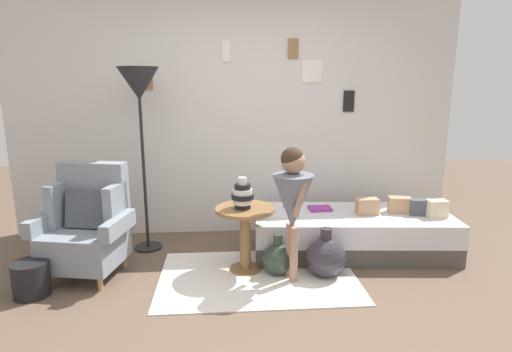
{
  "coord_description": "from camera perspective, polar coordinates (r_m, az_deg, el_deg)",
  "views": [
    {
      "loc": [
        -0.13,
        -2.59,
        1.65
      ],
      "look_at": [
        0.15,
        0.95,
        0.85
      ],
      "focal_mm": 29.12,
      "sensor_mm": 36.0,
      "label": 1
    }
  ],
  "objects": [
    {
      "name": "daybed",
      "position": [
        4.25,
        13.02,
        -7.6
      ],
      "size": [
        1.96,
        0.95,
        0.4
      ],
      "color": "#4C4742",
      "rests_on": "ground"
    },
    {
      "name": "demijohn_near",
      "position": [
        3.72,
        3.02,
        -11.22
      ],
      "size": [
        0.28,
        0.28,
        0.37
      ],
      "color": "#2D3D33",
      "rests_on": "ground"
    },
    {
      "name": "floor_lamp",
      "position": [
        4.13,
        -15.77,
        11.06
      ],
      "size": [
        0.39,
        0.39,
        1.8
      ],
      "color": "black",
      "rests_on": "ground"
    },
    {
      "name": "magazine_basket",
      "position": [
        3.81,
        -28.51,
        -12.31
      ],
      "size": [
        0.28,
        0.28,
        0.28
      ],
      "primitive_type": "cylinder",
      "color": "black",
      "rests_on": "ground"
    },
    {
      "name": "gallery_wall",
      "position": [
        4.56,
        -2.86,
        8.28
      ],
      "size": [
        4.8,
        0.12,
        2.6
      ],
      "color": "silver",
      "rests_on": "ground"
    },
    {
      "name": "demijohn_far",
      "position": [
        3.71,
        9.5,
        -10.84
      ],
      "size": [
        0.35,
        0.35,
        0.44
      ],
      "color": "#332D38",
      "rests_on": "ground"
    },
    {
      "name": "book_on_daybed",
      "position": [
        4.23,
        8.77,
        -4.43
      ],
      "size": [
        0.22,
        0.17,
        0.03
      ],
      "primitive_type": "cube",
      "rotation": [
        0.0,
        0.0,
        0.03
      ],
      "color": "purple",
      "rests_on": "daybed"
    },
    {
      "name": "pillow_back",
      "position": [
        4.32,
        19.09,
        -3.78
      ],
      "size": [
        0.23,
        0.16,
        0.16
      ],
      "primitive_type": "cube",
      "rotation": [
        0.0,
        0.0,
        -0.22
      ],
      "color": "tan",
      "rests_on": "daybed"
    },
    {
      "name": "side_table",
      "position": [
        3.68,
        -1.49,
        -6.98
      ],
      "size": [
        0.53,
        0.53,
        0.59
      ],
      "color": "olive",
      "rests_on": "ground"
    },
    {
      "name": "pillow_head",
      "position": [
        4.3,
        23.6,
        -4.14
      ],
      "size": [
        0.18,
        0.12,
        0.17
      ],
      "primitive_type": "cube",
      "rotation": [
        0.0,
        0.0,
        0.01
      ],
      "color": "beige",
      "rests_on": "daybed"
    },
    {
      "name": "pillow_mid",
      "position": [
        4.32,
        21.46,
        -3.98
      ],
      "size": [
        0.19,
        0.15,
        0.15
      ],
      "primitive_type": "cube",
      "rotation": [
        0.0,
        0.0,
        -0.17
      ],
      "color": "#474C56",
      "rests_on": "daybed"
    },
    {
      "name": "rug",
      "position": [
        3.71,
        0.26,
        -13.66
      ],
      "size": [
        1.69,
        1.11,
        0.01
      ],
      "primitive_type": "cube",
      "color": "silver",
      "rests_on": "ground"
    },
    {
      "name": "vase_striped",
      "position": [
        3.58,
        -1.86,
        -2.7
      ],
      "size": [
        0.19,
        0.19,
        0.27
      ],
      "color": "black",
      "rests_on": "side_table"
    },
    {
      "name": "pillow_extra",
      "position": [
        4.17,
        15.03,
        -4.06
      ],
      "size": [
        0.21,
        0.12,
        0.16
      ],
      "primitive_type": "cube",
      "rotation": [
        0.0,
        0.0,
        -0.01
      ],
      "color": "tan",
      "rests_on": "daybed"
    },
    {
      "name": "person_child",
      "position": [
        3.42,
        5.07,
        -2.84
      ],
      "size": [
        0.34,
        0.34,
        1.15
      ],
      "color": "#A37A60",
      "rests_on": "ground"
    },
    {
      "name": "armchair",
      "position": [
        3.91,
        -22.16,
        -6.34
      ],
      "size": [
        0.84,
        0.7,
        0.97
      ],
      "color": "tan",
      "rests_on": "ground"
    },
    {
      "name": "ground_plane",
      "position": [
        3.08,
        -1.5,
        -19.75
      ],
      "size": [
        12.0,
        12.0,
        0.0
      ],
      "primitive_type": "plane",
      "color": "brown"
    }
  ]
}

